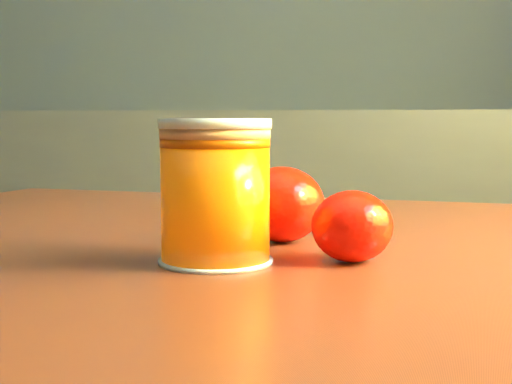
# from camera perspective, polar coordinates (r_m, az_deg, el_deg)

# --- Properties ---
(kitchen_counter) EXTENTS (3.15, 0.60, 0.90)m
(kitchen_counter) POSITION_cam_1_polar(r_m,az_deg,el_deg) (2.23, -16.10, -5.52)
(kitchen_counter) COLOR #45454A
(kitchen_counter) RESTS_ON ground
(table) EXTENTS (1.12, 0.86, 0.77)m
(table) POSITION_cam_1_polar(r_m,az_deg,el_deg) (0.64, 2.77, -12.72)
(table) COLOR maroon
(table) RESTS_ON ground
(juice_glass) EXTENTS (0.08, 0.08, 0.10)m
(juice_glass) POSITION_cam_1_polar(r_m,az_deg,el_deg) (0.52, -3.27, -0.03)
(juice_glass) COLOR #EE6004
(juice_glass) RESTS_ON table
(orange_front) EXTENTS (0.09, 0.09, 0.06)m
(orange_front) POSITION_cam_1_polar(r_m,az_deg,el_deg) (0.61, 2.06, -0.99)
(orange_front) COLOR #FF1705
(orange_front) RESTS_ON table
(orange_back) EXTENTS (0.07, 0.07, 0.05)m
(orange_back) POSITION_cam_1_polar(r_m,az_deg,el_deg) (0.53, 7.69, -2.73)
(orange_back) COLOR #FF1705
(orange_back) RESTS_ON table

